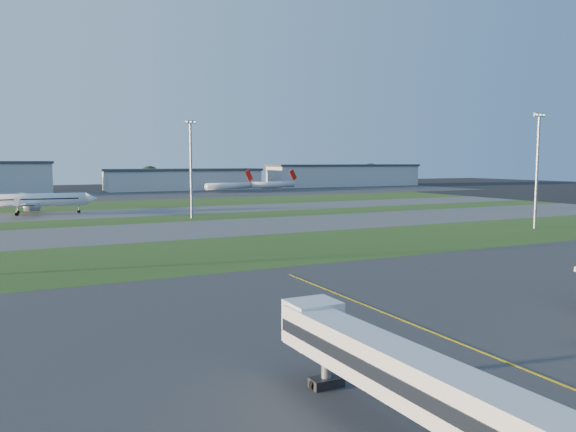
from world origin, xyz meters
TOP-DOWN VIEW (x-y plane):
  - ground at (0.00, 0.00)m, footprint 700.00×700.00m
  - apron_near at (0.00, 0.00)m, footprint 300.00×70.00m
  - grass_strip_a at (0.00, 52.00)m, footprint 300.00×34.00m
  - taxiway_a at (0.00, 85.00)m, footprint 300.00×32.00m
  - grass_strip_b at (0.00, 110.00)m, footprint 300.00×18.00m
  - taxiway_b at (0.00, 132.00)m, footprint 300.00×26.00m
  - grass_strip_c at (0.00, 165.00)m, footprint 300.00×40.00m
  - apron_far at (0.00, 225.00)m, footprint 400.00×80.00m
  - yellow_line at (5.00, 0.00)m, footprint 0.25×60.00m
  - jet_bridge at (-9.81, -15.24)m, footprint 4.20×26.90m
  - airliner_taxiing at (-23.29, 138.69)m, footprint 36.81×31.17m
  - mini_jet_near at (67.37, 220.68)m, footprint 27.82×10.76m
  - mini_jet_far at (93.32, 224.89)m, footprint 28.35×8.41m
  - light_mast_centre at (15.00, 108.00)m, footprint 3.20×0.70m
  - light_mast_east at (78.00, 52.00)m, footprint 3.20×0.70m
  - hangar_east at (55.00, 255.00)m, footprint 81.60×23.00m
  - hangar_far_east at (155.00, 255.00)m, footprint 96.90×23.00m
  - tree_mid_west at (-20.00, 266.00)m, footprint 9.90×9.90m
  - tree_mid_east at (40.00, 269.00)m, footprint 11.55×11.55m
  - tree_east at (115.00, 267.00)m, footprint 10.45×10.45m
  - tree_far_east at (185.00, 271.00)m, footprint 12.65×12.65m

SIDE VIEW (x-z plane):
  - ground at x=0.00m, z-range 0.00..0.00m
  - yellow_line at x=5.00m, z-range -0.01..0.01m
  - apron_near at x=0.00m, z-range 0.00..0.01m
  - grass_strip_a at x=0.00m, z-range 0.00..0.01m
  - taxiway_a at x=0.00m, z-range 0.00..0.01m
  - grass_strip_b at x=0.00m, z-range 0.00..0.01m
  - taxiway_b at x=0.00m, z-range 0.00..0.01m
  - grass_strip_c at x=0.00m, z-range 0.00..0.01m
  - apron_far at x=0.00m, z-range 0.00..0.01m
  - mini_jet_near at x=67.37m, z-range -1.46..8.02m
  - mini_jet_far at x=93.32m, z-range -1.46..8.02m
  - jet_bridge at x=-9.81m, z-range 0.91..7.11m
  - airliner_taxiing at x=-23.29m, z-range -1.71..9.77m
  - hangar_east at x=55.00m, z-range 0.04..11.24m
  - tree_mid_west at x=-20.00m, z-range 0.44..11.24m
  - tree_east at x=115.00m, z-range 0.46..11.86m
  - hangar_far_east at x=155.00m, z-range 0.04..13.24m
  - tree_mid_east at x=40.00m, z-range 0.51..13.11m
  - tree_far_east at x=185.00m, z-range 0.56..14.36m
  - light_mast_centre at x=15.00m, z-range 1.91..27.71m
  - light_mast_east at x=78.00m, z-range 1.91..27.71m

